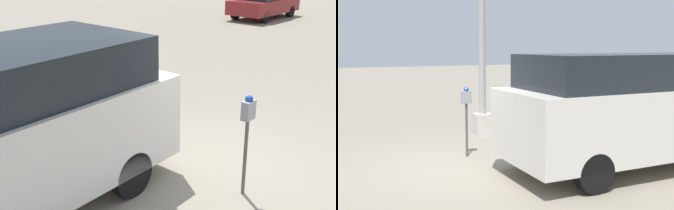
% 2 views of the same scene
% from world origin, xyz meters
% --- Properties ---
extents(ground_plane, '(80.00, 80.00, 0.00)m').
position_xyz_m(ground_plane, '(0.00, 0.00, 0.00)').
color(ground_plane, gray).
extents(parking_meter_near, '(0.20, 0.11, 1.46)m').
position_xyz_m(parking_meter_near, '(0.51, 0.49, 1.08)').
color(parking_meter_near, '#4C4C4C').
rests_on(parking_meter_near, ground).
extents(car_distant, '(3.91, 1.83, 1.38)m').
position_xyz_m(car_distant, '(-13.40, -7.24, 0.73)').
color(car_distant, maroon).
rests_on(car_distant, ground).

